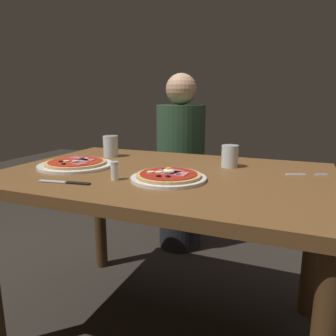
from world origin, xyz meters
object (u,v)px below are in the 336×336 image
Objects in this scene: dining_table at (165,197)px; fork at (303,175)px; pizza_across_left at (76,164)px; pizza_foreground at (168,177)px; water_glass_far at (111,147)px; knife at (68,182)px; diner_person at (180,168)px; salt_shaker at (115,171)px; water_glass_near at (230,158)px.

fork reaches higher than dining_table.
pizza_foreground is at bearing -7.66° from pizza_across_left.
pizza_foreground is 0.55m from water_glass_far.
pizza_foreground is 1.40× the size of knife.
water_glass_far is (-0.45, 0.33, 0.03)m from pizza_foreground.
fork is 0.13× the size of diner_person.
fork is 0.87m from knife.
pizza_foreground is 0.46m from pizza_across_left.
dining_table is at bearing 58.52° from salt_shaker.
fork is at bearing 137.51° from diner_person.
fork is at bearing 30.00° from pizza_foreground.
dining_table is 4.72× the size of pizza_foreground.
pizza_across_left is 1.62× the size of knife.
dining_table is at bearing 118.81° from pizza_foreground.
fork is at bearing 15.64° from dining_table.
pizza_across_left is 0.27m from water_glass_far.
dining_table is 8.52× the size of fork.
salt_shaker reaches higher than dining_table.
pizza_foreground is 0.35m from knife.
diner_person reaches higher than knife.
knife is (-0.31, -0.17, -0.01)m from pizza_foreground.
diner_person is (0.16, 0.88, -0.18)m from pizza_across_left.
fork is at bearing 12.38° from pizza_across_left.
pizza_across_left is at bearing -167.62° from fork.
water_glass_far is 0.69× the size of fork.
salt_shaker reaches higher than pizza_foreground.
pizza_across_left is 3.03× the size of water_glass_far.
salt_shaker reaches higher than fork.
water_glass_near reaches higher than knife.
pizza_foreground is at bearing -61.19° from dining_table.
knife is 0.17× the size of diner_person.
pizza_foreground is 1.81× the size of fork.
diner_person is at bearing 96.58° from salt_shaker.
pizza_foreground is 1.01m from diner_person.
water_glass_near is (0.61, 0.24, 0.03)m from pizza_across_left.
dining_table is 0.39m from knife.
dining_table is 0.46m from water_glass_far.
pizza_across_left is 2.09× the size of fork.
dining_table is at bearing -139.80° from water_glass_near.
diner_person is (-0.12, 1.02, -0.21)m from salt_shaker.
pizza_foreground is at bearing 107.41° from diner_person.
fork is (0.29, -0.04, -0.04)m from water_glass_near.
water_glass_near is 0.81m from diner_person.
water_glass_far is 0.09× the size of diner_person.
diner_person is at bearing 89.52° from knife.
water_glass_far is at bearing 151.20° from dining_table.
pizza_across_left is 0.66m from water_glass_near.
dining_table is 1.09× the size of diner_person.
dining_table is at bearing 7.96° from pizza_across_left.
diner_person reaches higher than water_glass_near.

